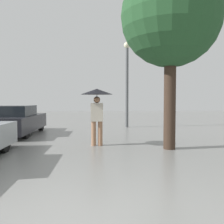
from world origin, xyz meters
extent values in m
cylinder|color=#9E7051|center=(0.04, 5.24, 0.38)|extent=(0.14, 0.14, 0.75)
cylinder|color=#9E7051|center=(0.25, 5.24, 0.38)|extent=(0.14, 0.14, 0.75)
cube|color=beige|center=(0.14, 5.24, 1.04)|extent=(0.38, 0.22, 0.56)
sphere|color=#9E7051|center=(0.14, 5.24, 1.42)|extent=(0.20, 0.20, 0.20)
cylinder|color=#515456|center=(0.14, 5.24, 1.28)|extent=(0.02, 0.02, 0.60)
cone|color=black|center=(0.14, 5.24, 1.67)|extent=(0.99, 0.99, 0.17)
cylinder|color=black|center=(-2.36, 4.38, 0.30)|extent=(0.18, 0.60, 0.60)
cube|color=black|center=(-3.29, 8.02, 0.47)|extent=(1.83, 4.02, 0.62)
cube|color=black|center=(-3.29, 7.82, 0.98)|extent=(1.55, 1.81, 0.41)
cylinder|color=black|center=(-4.12, 9.27, 0.29)|extent=(0.18, 0.58, 0.58)
cylinder|color=black|center=(-2.47, 9.27, 0.29)|extent=(0.18, 0.58, 0.58)
cylinder|color=black|center=(-2.47, 6.78, 0.29)|extent=(0.18, 0.58, 0.58)
cylinder|color=#38281E|center=(2.23, 4.58, 1.49)|extent=(0.34, 0.34, 2.98)
sphere|color=#234C28|center=(2.23, 4.58, 3.75)|extent=(2.82, 2.82, 2.82)
cylinder|color=#515456|center=(1.69, 10.49, 2.07)|extent=(0.16, 0.16, 4.15)
sphere|color=beige|center=(1.69, 10.49, 4.25)|extent=(0.33, 0.33, 0.33)
camera|label=1|loc=(0.16, -2.44, 1.40)|focal=40.00mm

